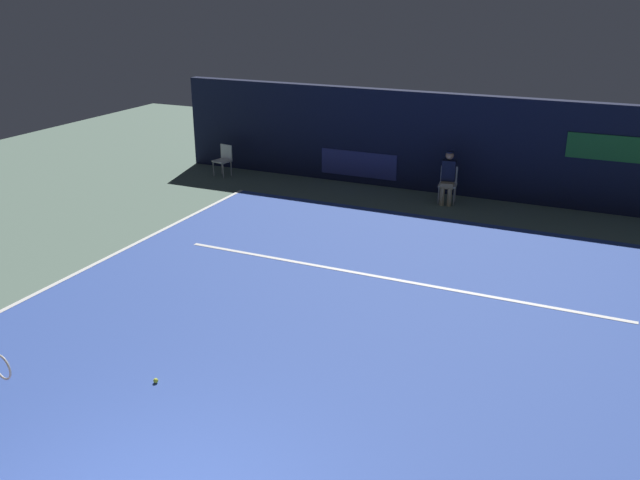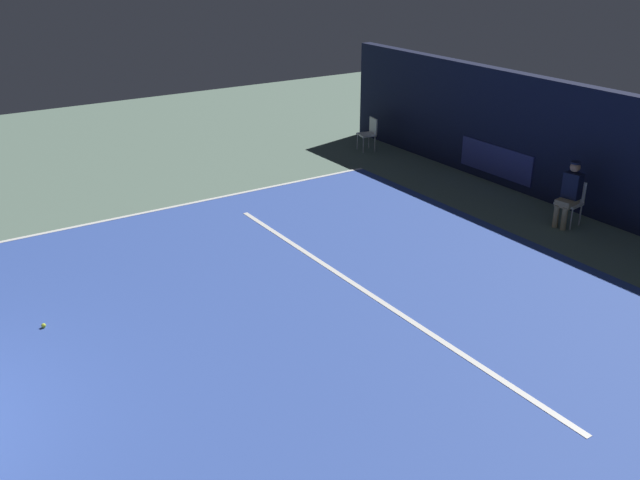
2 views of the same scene
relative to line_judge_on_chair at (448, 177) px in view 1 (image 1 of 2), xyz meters
The scene contains 8 objects.
ground_plane 7.23m from the line_judge_on_chair, 88.32° to the right, with size 33.15×33.15×0.00m, color slate.
court_surface 7.23m from the line_judge_on_chair, 88.32° to the right, with size 11.05×11.94×0.01m, color #3856B2.
line_sideline_right 8.94m from the line_judge_on_chair, 126.17° to the right, with size 0.10×11.94×0.01m, color white.
line_service 5.16m from the line_judge_on_chair, 87.63° to the right, with size 8.62×0.10×0.01m, color white.
back_wall 1.11m from the line_judge_on_chair, 76.96° to the left, with size 16.58×0.33×2.60m.
line_judge_on_chair is the anchor object (origin of this frame).
courtside_chair_near 6.53m from the line_judge_on_chair, behind, with size 0.51×0.49×0.88m.
tennis_ball 9.94m from the line_judge_on_chair, 98.86° to the right, with size 0.07×0.07×0.07m, color #CCE033.
Camera 1 is at (3.67, -3.99, 5.16)m, focal length 37.92 mm.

